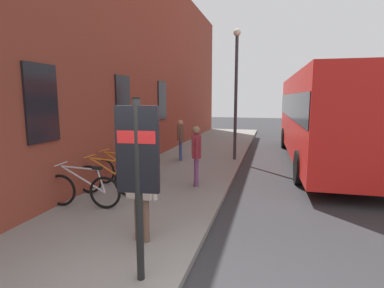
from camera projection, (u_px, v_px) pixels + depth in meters
name	position (u px, v px, depth m)	size (l,w,h in m)	color
ground	(267.00, 181.00, 9.23)	(60.00, 60.00, 0.00)	#2D2D30
sidewalk_pavement	(196.00, 161.00, 11.83)	(24.00, 3.50, 0.12)	gray
station_facade	(154.00, 64.00, 12.71)	(22.00, 0.65, 7.85)	brown
bicycle_far_end	(83.00, 190.00, 6.65)	(0.48, 1.77, 0.97)	black
bicycle_nearest_sign	(108.00, 179.00, 7.51)	(0.48, 1.77, 0.97)	black
bicycle_by_door	(120.00, 172.00, 8.31)	(0.48, 1.77, 0.97)	black
bicycle_beside_lamp	(134.00, 164.00, 9.26)	(0.66, 1.71, 0.97)	black
transit_info_sign	(138.00, 162.00, 3.81)	(0.14, 0.56, 2.40)	black
city_bus	(324.00, 113.00, 11.61)	(10.57, 2.88, 3.35)	red
pedestrian_by_facade	(141.00, 187.00, 4.99)	(0.27, 0.59, 1.55)	brown
pedestrian_crossing_street	(181.00, 136.00, 11.62)	(0.56, 0.37, 1.56)	#334C8C
pedestrian_near_bus	(196.00, 150.00, 8.19)	(0.60, 0.36, 1.64)	#723F72
street_lamp	(236.00, 83.00, 11.50)	(0.28, 0.28, 4.93)	#333338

